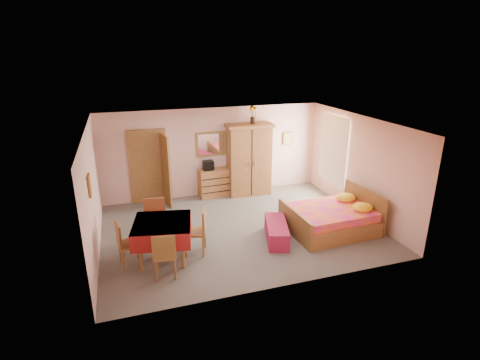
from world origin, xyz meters
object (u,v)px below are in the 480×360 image
object	(u,v)px
sunflower_vase	(253,115)
chair_west	(130,243)
floor_lamp	(230,164)
bench	(277,232)
dining_table	(163,240)
bed	(330,212)
wall_mirror	(211,144)
chair_east	(195,231)
wardrobe	(249,160)
chest_of_drawers	(214,183)
stereo	(208,165)
chair_north	(156,223)
chair_south	(165,254)

from	to	relation	value
sunflower_vase	chair_west	bearing A→B (deg)	-140.54
floor_lamp	bench	world-z (taller)	floor_lamp
dining_table	bed	bearing A→B (deg)	1.14
wall_mirror	bed	size ratio (longest dim) A/B	0.45
floor_lamp	bed	world-z (taller)	floor_lamp
sunflower_vase	chair_east	distance (m)	4.24
floor_lamp	chair_east	bearing A→B (deg)	-118.65
wardrobe	dining_table	size ratio (longest dim) A/B	1.86
wardrobe	chair_west	world-z (taller)	wardrobe
wardrobe	chest_of_drawers	bearing A→B (deg)	176.40
chair_west	bench	bearing A→B (deg)	80.74
stereo	chair_north	world-z (taller)	stereo
sunflower_vase	chair_east	bearing A→B (deg)	-128.36
floor_lamp	wardrobe	size ratio (longest dim) A/B	0.86
chair_west	chair_east	bearing A→B (deg)	82.84
chair_north	chair_east	size ratio (longest dim) A/B	1.01
chest_of_drawers	bench	size ratio (longest dim) A/B	0.72
chest_of_drawers	wall_mirror	distance (m)	1.15
chair_west	chair_south	bearing A→B (deg)	34.77
floor_lamp	chair_south	distance (m)	4.59
chair_east	sunflower_vase	bearing A→B (deg)	-19.80
wardrobe	chair_south	distance (m)	4.75
chest_of_drawers	wardrobe	world-z (taller)	wardrobe
chest_of_drawers	sunflower_vase	bearing A→B (deg)	-7.80
wardrobe	sunflower_vase	distance (m)	1.33
floor_lamp	dining_table	size ratio (longest dim) A/B	1.61
wardrobe	chair_east	distance (m)	3.76
chest_of_drawers	stereo	xyz separation A→B (m)	(-0.16, -0.00, 0.56)
bed	chair_north	bearing A→B (deg)	168.73
chair_east	bed	bearing A→B (deg)	-70.84
wall_mirror	wardrobe	xyz separation A→B (m)	(1.06, -0.31, -0.48)
bed	chair_west	bearing A→B (deg)	178.94
floor_lamp	dining_table	xyz separation A→B (m)	(-2.41, -3.21, -0.50)
chair_west	floor_lamp	bearing A→B (deg)	126.23
stereo	bed	bearing A→B (deg)	-53.19
dining_table	chair_north	bearing A→B (deg)	96.28
wardrobe	bench	size ratio (longest dim) A/B	1.73
dining_table	chair_south	distance (m)	0.65
wall_mirror	stereo	bearing A→B (deg)	-129.89
chair_west	wall_mirror	bearing A→B (deg)	132.66
wall_mirror	chair_west	xyz separation A→B (m)	(-2.54, -3.35, -1.07)
floor_lamp	chair_west	size ratio (longest dim) A/B	1.92
chest_of_drawers	bed	bearing A→B (deg)	-58.51
sunflower_vase	chair_north	bearing A→B (deg)	-143.44
stereo	bed	distance (m)	3.82
sunflower_vase	floor_lamp	bearing A→B (deg)	163.48
wall_mirror	bed	bearing A→B (deg)	-59.40
floor_lamp	wardrobe	distance (m)	0.57
chest_of_drawers	chair_north	world-z (taller)	chair_north
chair_west	dining_table	bearing A→B (deg)	82.14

